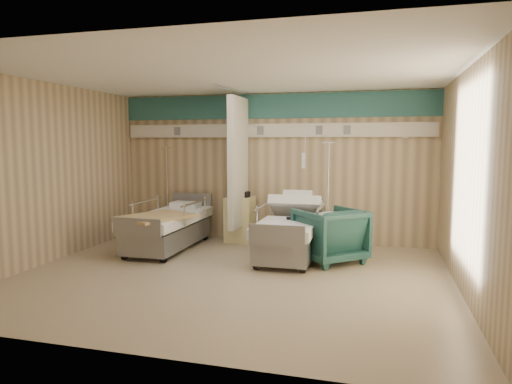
% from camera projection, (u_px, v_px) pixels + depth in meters
% --- Properties ---
extents(ground, '(6.00, 5.00, 0.00)m').
position_uv_depth(ground, '(231.00, 276.00, 6.42)').
color(ground, '#9E876C').
rests_on(ground, ground).
extents(room_walls, '(6.04, 5.04, 2.82)m').
position_uv_depth(room_walls, '(234.00, 143.00, 6.47)').
color(room_walls, tan).
rests_on(room_walls, ground).
extents(bed_right, '(1.00, 2.16, 0.63)m').
position_uv_depth(bed_right, '(291.00, 238.00, 7.48)').
color(bed_right, white).
rests_on(bed_right, ground).
extents(bed_left, '(1.00, 2.16, 0.63)m').
position_uv_depth(bed_left, '(168.00, 231.00, 8.05)').
color(bed_left, white).
rests_on(bed_left, ground).
extents(bedside_cabinet, '(0.50, 0.48, 0.85)m').
position_uv_depth(bedside_cabinet, '(240.00, 219.00, 8.63)').
color(bedside_cabinet, '#EDDF94').
rests_on(bedside_cabinet, ground).
extents(visitor_armchair, '(1.31, 1.31, 0.85)m').
position_uv_depth(visitor_armchair, '(330.00, 235.00, 7.17)').
color(visitor_armchair, '#1C4741').
rests_on(visitor_armchair, ground).
extents(waffle_blanket, '(0.84, 0.85, 0.07)m').
position_uv_depth(waffle_blanket, '(330.00, 206.00, 7.12)').
color(waffle_blanket, white).
rests_on(waffle_blanket, visitor_armchair).
extents(iv_stand_right, '(0.34, 0.34, 1.89)m').
position_uv_depth(iv_stand_right, '(327.00, 226.00, 8.16)').
color(iv_stand_right, silver).
rests_on(iv_stand_right, ground).
extents(iv_stand_left, '(0.32, 0.32, 1.79)m').
position_uv_depth(iv_stand_left, '(168.00, 218.00, 9.10)').
color(iv_stand_left, silver).
rests_on(iv_stand_left, ground).
extents(call_remote, '(0.19, 0.12, 0.04)m').
position_uv_depth(call_remote, '(292.00, 218.00, 7.40)').
color(call_remote, black).
rests_on(call_remote, bed_right).
extents(tan_blanket, '(1.30, 1.42, 0.04)m').
position_uv_depth(tan_blanket, '(157.00, 217.00, 7.56)').
color(tan_blanket, tan).
rests_on(tan_blanket, bed_left).
extents(toiletry_bag, '(0.23, 0.19, 0.11)m').
position_uv_depth(toiletry_bag, '(244.00, 194.00, 8.58)').
color(toiletry_bag, black).
rests_on(toiletry_bag, bedside_cabinet).
extents(white_cup, '(0.12, 0.12, 0.14)m').
position_uv_depth(white_cup, '(235.00, 193.00, 8.64)').
color(white_cup, white).
rests_on(white_cup, bedside_cabinet).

